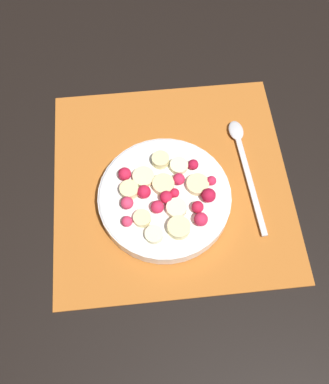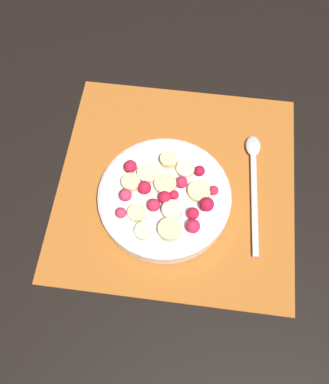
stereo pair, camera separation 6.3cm
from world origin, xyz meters
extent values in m
plane|color=black|center=(0.00, 0.00, 0.00)|extent=(3.00, 3.00, 0.00)
cube|color=#B26023|center=(0.00, 0.00, 0.00)|extent=(0.37, 0.37, 0.01)
cylinder|color=white|center=(0.01, 0.03, 0.02)|extent=(0.20, 0.20, 0.02)
torus|color=white|center=(0.01, 0.03, 0.03)|extent=(0.20, 0.20, 0.01)
cylinder|color=white|center=(0.01, 0.03, 0.03)|extent=(0.18, 0.18, 0.00)
cylinder|color=#F4EAB7|center=(0.00, 0.06, 0.04)|extent=(0.04, 0.04, 0.01)
cylinder|color=beige|center=(0.02, -0.02, 0.04)|extent=(0.03, 0.03, 0.01)
cylinder|color=beige|center=(0.02, 0.02, 0.04)|extent=(0.04, 0.04, 0.01)
cylinder|color=beige|center=(0.07, 0.03, 0.04)|extent=(0.04, 0.04, 0.01)
cylinder|color=beige|center=(0.04, 0.01, 0.04)|extent=(0.04, 0.04, 0.01)
cylinder|color=#F4EAB7|center=(-0.01, -0.01, 0.04)|extent=(0.04, 0.04, 0.01)
cylinder|color=beige|center=(0.05, 0.07, 0.04)|extent=(0.03, 0.03, 0.01)
cylinder|color=#F4EAB7|center=(0.04, 0.10, 0.04)|extent=(0.03, 0.03, 0.01)
cylinder|color=beige|center=(-0.04, 0.03, 0.04)|extent=(0.05, 0.05, 0.01)
cylinder|color=beige|center=(0.00, 0.09, 0.04)|extent=(0.05, 0.05, 0.01)
sphere|color=#DB3356|center=(0.07, 0.05, 0.04)|extent=(0.02, 0.02, 0.02)
sphere|color=#D12347|center=(0.03, 0.06, 0.04)|extent=(0.02, 0.02, 0.02)
sphere|color=red|center=(0.07, 0.00, 0.04)|extent=(0.02, 0.02, 0.02)
sphere|color=red|center=(0.00, 0.04, 0.04)|extent=(0.01, 0.01, 0.01)
sphere|color=#B21433|center=(-0.05, 0.05, 0.04)|extent=(0.02, 0.02, 0.02)
sphere|color=#B21433|center=(-0.03, -0.01, 0.04)|extent=(0.02, 0.02, 0.02)
sphere|color=red|center=(-0.03, 0.06, 0.04)|extent=(0.02, 0.02, 0.02)
sphere|color=#D12347|center=(-0.03, 0.09, 0.04)|extent=(0.02, 0.02, 0.02)
sphere|color=red|center=(0.01, 0.04, 0.04)|extent=(0.02, 0.02, 0.02)
sphere|color=red|center=(0.05, 0.03, 0.04)|extent=(0.02, 0.02, 0.02)
sphere|color=#DB3356|center=(0.07, 0.08, 0.04)|extent=(0.02, 0.02, 0.02)
sphere|color=#D12347|center=(-0.06, 0.02, 0.04)|extent=(0.01, 0.01, 0.01)
sphere|color=#D12347|center=(-0.01, 0.02, 0.04)|extent=(0.02, 0.02, 0.02)
cube|color=silver|center=(-0.12, 0.02, 0.01)|extent=(0.02, 0.17, 0.00)
ellipsoid|color=silver|center=(-0.12, -0.08, 0.01)|extent=(0.03, 0.04, 0.01)
camera|label=1|loc=(0.04, 0.31, 0.61)|focal=40.00mm
camera|label=2|loc=(-0.02, 0.31, 0.61)|focal=40.00mm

